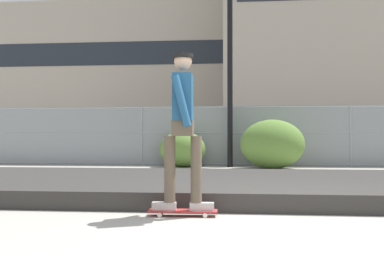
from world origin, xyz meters
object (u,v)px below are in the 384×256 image
at_px(shrub_center, 272,144).
at_px(parked_car_near, 149,138).
at_px(skater, 183,119).
at_px(street_lamp, 230,7).
at_px(skateboard, 183,211).
at_px(parked_car_mid, 282,138).
at_px(shrub_left, 183,149).

bearing_deg(shrub_center, parked_car_near, 132.83).
distance_m(skater, parked_car_near, 12.47).
relative_size(street_lamp, parked_car_near, 1.75).
distance_m(skateboard, street_lamp, 9.23).
bearing_deg(shrub_center, parked_car_mid, 80.56).
relative_size(street_lamp, shrub_left, 5.70).
relative_size(skater, shrub_left, 1.34).
height_order(street_lamp, parked_car_mid, street_lamp).
xyz_separation_m(street_lamp, shrub_left, (-1.41, -0.12, -4.25)).
relative_size(skateboard, street_lamp, 0.10).
bearing_deg(skater, parked_car_near, 102.99).
distance_m(parked_car_near, parked_car_mid, 5.29).
height_order(parked_car_near, shrub_left, parked_car_near).
height_order(skateboard, parked_car_mid, parked_car_mid).
bearing_deg(parked_car_near, parked_car_mid, 0.32).
distance_m(street_lamp, parked_car_near, 6.65).
height_order(skater, shrub_left, skater).
xyz_separation_m(skater, shrub_center, (1.68, 7.31, -0.43)).
height_order(parked_car_mid, shrub_left, parked_car_mid).
relative_size(skater, parked_car_mid, 0.41).
relative_size(shrub_left, shrub_center, 0.76).
bearing_deg(shrub_left, parked_car_near, 113.39).
bearing_deg(shrub_center, skateboard, -102.95).
relative_size(skateboard, skater, 0.44).
bearing_deg(skateboard, shrub_center, 77.05).
height_order(skater, parked_car_mid, skater).
xyz_separation_m(parked_car_near, shrub_center, (4.48, -4.84, -0.14)).
bearing_deg(shrub_left, skateboard, -83.27).
xyz_separation_m(street_lamp, shrub_center, (1.19, -0.61, -4.08)).
distance_m(parked_car_near, shrub_center, 6.60).
xyz_separation_m(skateboard, shrub_left, (-0.92, 7.80, 0.47)).
height_order(skater, shrub_center, skater).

